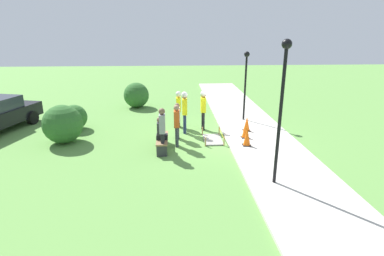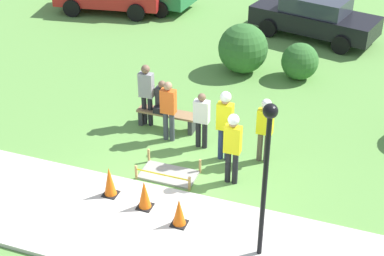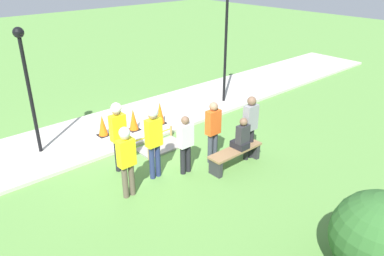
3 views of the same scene
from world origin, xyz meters
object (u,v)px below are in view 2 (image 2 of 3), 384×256
Objects in this scene: bystander_in_orange_shirt at (168,108)px; traffic_cone_far_patch at (144,194)px; bystander_in_white_shirt at (146,91)px; traffic_cone_sidewalk_edge at (179,212)px; traffic_cone_near_patch at (110,181)px; worker_supervisor at (265,125)px; worker_trainee at (225,119)px; person_seated_on_bench at (162,99)px; worker_assistant at (233,142)px; lamppost_near at (267,159)px; bystander_in_gray_shirt at (202,118)px; parked_car_black at (315,16)px; park_bench at (167,116)px.

traffic_cone_far_patch is at bearing -78.48° from bystander_in_orange_shirt.
bystander_in_white_shirt is at bearing 112.67° from traffic_cone_far_patch.
traffic_cone_sidewalk_edge is at bearing -64.62° from bystander_in_orange_shirt.
bystander_in_orange_shirt is at bearing -32.26° from bystander_in_white_shirt.
worker_supervisor is (2.96, 2.72, 0.60)m from traffic_cone_near_patch.
traffic_cone_near_patch is at bearing -129.27° from worker_trainee.
traffic_cone_near_patch reaches higher than traffic_cone_sidewalk_edge.
traffic_cone_sidewalk_edge is 0.76× the size of person_seated_on_bench.
worker_assistant is 0.54× the size of lamppost_near.
lamppost_near is at bearing -47.24° from person_seated_on_bench.
lamppost_near is at bearing -10.72° from traffic_cone_near_patch.
traffic_cone_near_patch is at bearing -147.83° from worker_assistant.
worker_assistant is (2.58, -1.91, 0.31)m from person_seated_on_bench.
traffic_cone_near_patch is 0.40× the size of worker_assistant.
worker_trainee is at bearing 87.63° from traffic_cone_sidewalk_edge.
lamppost_near is at bearing -43.69° from bystander_in_white_shirt.
worker_assistant reaches higher than bystander_in_gray_shirt.
traffic_cone_far_patch is 1.06× the size of traffic_cone_sidewalk_edge.
person_seated_on_bench is at bearing -96.17° from parked_car_black.
traffic_cone_far_patch is 0.40× the size of worker_supervisor.
person_seated_on_bench is 8.37m from parked_car_black.
worker_supervisor is at bearing 102.92° from lamppost_near.
bystander_in_orange_shirt is 8.84m from parked_car_black.
worker_trainee is (1.06, 2.60, 0.74)m from traffic_cone_far_patch.
bystander_in_orange_shirt is (0.33, 2.83, 0.52)m from traffic_cone_near_patch.
traffic_cone_far_patch is at bearing -75.93° from park_bench.
lamppost_near is (3.70, -4.13, 2.08)m from park_bench.
park_bench is (-0.89, 3.57, -0.11)m from traffic_cone_far_patch.
traffic_cone_near_patch is 3.49m from person_seated_on_bench.
traffic_cone_far_patch is 0.41× the size of bystander_in_orange_shirt.
parked_car_black is at bearing 81.16° from traffic_cone_far_patch.
bystander_in_white_shirt is 6.08m from lamppost_near.
traffic_cone_near_patch is 0.41× the size of bystander_in_white_shirt.
traffic_cone_near_patch reaches higher than traffic_cone_far_patch.
traffic_cone_far_patch is 0.39× the size of bystander_in_white_shirt.
traffic_cone_sidewalk_edge is at bearing -79.32° from bystander_in_gray_shirt.
person_seated_on_bench is 0.48m from bystander_in_white_shirt.
bystander_in_gray_shirt is at bearing -17.98° from bystander_in_white_shirt.
worker_supervisor is at bearing 15.40° from worker_trainee.
worker_assistant is at bearing -77.84° from parked_car_black.
traffic_cone_far_patch reaches higher than traffic_cone_sidewalk_edge.
worker_trainee is 0.86m from bystander_in_gray_shirt.
worker_assistant is at bearing -31.31° from bystander_in_white_shirt.
traffic_cone_far_patch is 0.21× the size of lamppost_near.
traffic_cone_far_patch is at bearing -73.73° from person_seated_on_bench.
worker_trainee reaches higher than traffic_cone_near_patch.
worker_trainee is at bearing -20.13° from bystander_in_white_shirt.
worker_supervisor is at bearing -10.77° from bystander_in_white_shirt.
lamppost_near is at bearing -61.08° from worker_trainee.
bystander_in_white_shirt is at bearing 169.23° from worker_supervisor.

